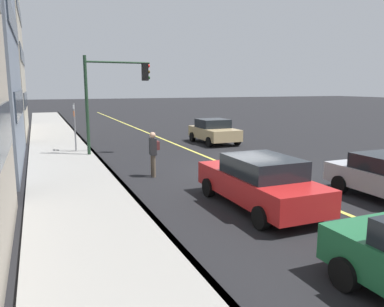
# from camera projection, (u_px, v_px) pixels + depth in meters

# --- Properties ---
(ground) EXTENTS (200.00, 200.00, 0.00)m
(ground) POSITION_uv_depth(u_px,v_px,m) (242.00, 171.00, 15.87)
(ground) COLOR black
(sidewalk_slab) EXTENTS (80.00, 3.25, 0.15)m
(sidewalk_slab) POSITION_uv_depth(u_px,v_px,m) (76.00, 186.00, 13.32)
(sidewalk_slab) COLOR gray
(sidewalk_slab) RESTS_ON ground
(curb_edge) EXTENTS (80.00, 0.16, 0.15)m
(curb_edge) POSITION_uv_depth(u_px,v_px,m) (119.00, 182.00, 13.90)
(curb_edge) COLOR slate
(curb_edge) RESTS_ON ground
(lane_stripe_center) EXTENTS (80.00, 0.16, 0.01)m
(lane_stripe_center) POSITION_uv_depth(u_px,v_px,m) (242.00, 171.00, 15.87)
(lane_stripe_center) COLOR #D8CC4C
(lane_stripe_center) RESTS_ON ground
(car_tan) EXTENTS (3.92, 2.11, 1.51)m
(car_tan) POSITION_uv_depth(u_px,v_px,m) (214.00, 131.00, 23.72)
(car_tan) COLOR tan
(car_tan) RESTS_ON ground
(car_red) EXTENTS (4.71, 2.00, 1.55)m
(car_red) POSITION_uv_depth(u_px,v_px,m) (259.00, 182.00, 11.02)
(car_red) COLOR red
(car_red) RESTS_ON ground
(pedestrian_with_backpack) EXTENTS (0.44, 0.38, 1.79)m
(pedestrian_with_backpack) POSITION_uv_depth(u_px,v_px,m) (153.00, 151.00, 14.80)
(pedestrian_with_backpack) COLOR brown
(pedestrian_with_backpack) RESTS_ON ground
(traffic_light_mast) EXTENTS (0.28, 3.36, 5.04)m
(traffic_light_mast) POSITION_uv_depth(u_px,v_px,m) (113.00, 88.00, 18.98)
(traffic_light_mast) COLOR #1E3823
(traffic_light_mast) RESTS_ON ground
(street_sign_post) EXTENTS (0.60, 0.08, 2.68)m
(street_sign_post) POSITION_uv_depth(u_px,v_px,m) (75.00, 124.00, 19.91)
(street_sign_post) COLOR slate
(street_sign_post) RESTS_ON ground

